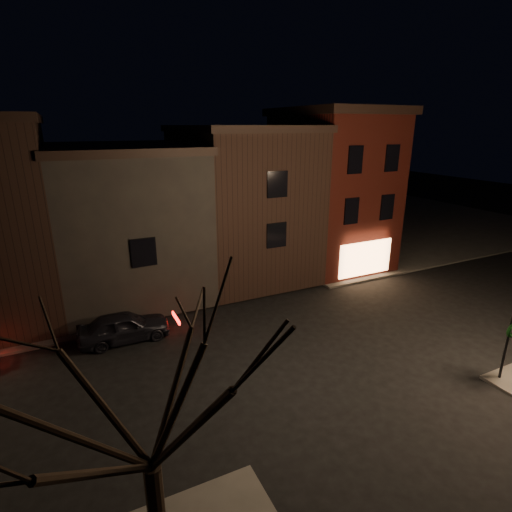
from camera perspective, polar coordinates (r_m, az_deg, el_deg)
The scene contains 7 objects.
ground at distance 18.56m, azimuth 6.85°, elevation -12.80°, with size 120.00×120.00×0.00m, color black.
sidewalk_far_right at distance 45.02m, azimuth 14.83°, elevation 5.45°, with size 30.00×30.00×0.12m, color #2D2B28.
corner_building at distance 28.59m, azimuth 10.72°, elevation 9.60°, with size 6.50×8.50×10.50m.
row_building_a at distance 26.34m, azimuth -2.32°, elevation 7.93°, with size 7.30×10.30×9.40m.
row_building_b at distance 24.53m, azimuth -18.09°, elevation 5.09°, with size 7.80×10.30×8.40m.
bare_tree_left at distance 7.54m, azimuth -16.00°, elevation -15.41°, with size 5.60×5.60×7.50m.
parked_car_a at distance 19.61m, azimuth -18.32°, elevation -9.56°, with size 1.64×4.07×1.39m, color black.
Camera 1 is at (-8.81, -13.28, 9.51)m, focal length 28.00 mm.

